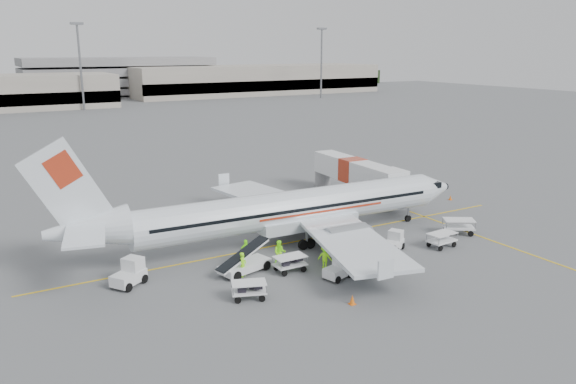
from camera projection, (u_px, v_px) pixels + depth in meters
name	position (u px, v px, depth m)	size (l,w,h in m)	color
ground	(300.00, 241.00, 47.20)	(360.00, 360.00, 0.00)	#56595B
stripe_lead	(300.00, 241.00, 47.20)	(44.00, 0.20, 0.01)	yellow
stripe_cross	(491.00, 240.00, 47.32)	(0.20, 20.00, 0.01)	yellow
terminal_east	(256.00, 80.00, 201.51)	(90.00, 26.00, 10.00)	gray
parking_garage	(119.00, 75.00, 191.66)	(62.00, 24.00, 14.00)	slate
treeline	(36.00, 87.00, 193.04)	(300.00, 3.00, 6.00)	black
mast_center	(81.00, 67.00, 145.75)	(3.20, 1.20, 22.00)	slate
mast_east	(321.00, 64.00, 182.28)	(3.20, 1.20, 22.00)	slate
aircraft	(294.00, 184.00, 45.88)	(35.64, 27.93, 9.82)	white
jet_bridge	(352.00, 178.00, 60.54)	(3.04, 16.22, 4.26)	white
belt_loader	(245.00, 254.00, 40.23)	(5.14, 1.93, 2.78)	white
tug_fore	(394.00, 241.00, 44.78)	(2.01, 1.15, 1.55)	white
tug_mid	(338.00, 268.00, 39.31)	(2.04, 1.17, 1.58)	white
tug_aft	(128.00, 273.00, 38.05)	(2.38, 1.36, 1.84)	white
cart_loaded_a	(290.00, 264.00, 40.55)	(2.29, 1.35, 1.19)	white
cart_loaded_b	(249.00, 290.00, 36.10)	(2.22, 1.31, 1.16)	white
cart_empty_a	(442.00, 240.00, 45.58)	(2.34, 1.39, 1.22)	white
cart_empty_b	(459.00, 227.00, 48.79)	(2.57, 1.52, 1.34)	white
cone_nose	(450.00, 197.00, 59.91)	(0.33, 0.33, 0.54)	orange
cone_port	(231.00, 201.00, 58.22)	(0.37, 0.37, 0.60)	orange
cone_stbd	(352.00, 299.00, 35.38)	(0.40, 0.40, 0.65)	orange
crew_a	(243.00, 264.00, 39.60)	(0.65, 0.43, 1.79)	#86F213
crew_b	(280.00, 253.00, 41.80)	(0.91, 0.71, 1.88)	#86F213
crew_c	(325.00, 257.00, 41.01)	(1.16, 0.67, 1.80)	#86F213
crew_d	(246.00, 251.00, 42.30)	(1.04, 0.43, 1.77)	#86F213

